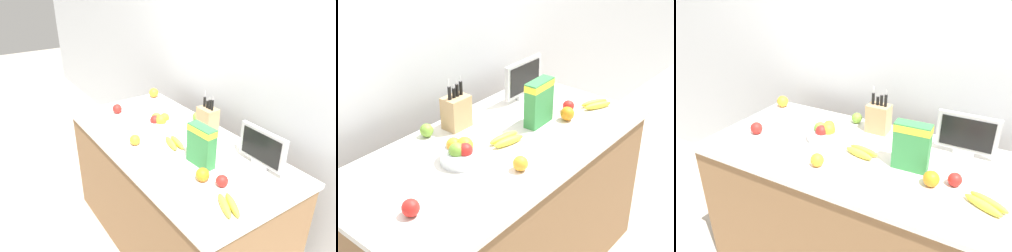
{
  "view_description": "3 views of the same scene",
  "coord_description": "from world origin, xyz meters",
  "views": [
    {
      "loc": [
        1.57,
        -1.08,
        1.93
      ],
      "look_at": [
        -0.08,
        0.02,
        0.94
      ],
      "focal_mm": 35.0,
      "sensor_mm": 36.0,
      "label": 1
    },
    {
      "loc": [
        -1.5,
        -1.32,
        2.04
      ],
      "look_at": [
        0.08,
        0.01,
        0.94
      ],
      "focal_mm": 50.0,
      "sensor_mm": 36.0,
      "label": 2
    },
    {
      "loc": [
        0.71,
        -1.4,
        1.78
      ],
      "look_at": [
        -0.09,
        0.03,
        0.99
      ],
      "focal_mm": 35.0,
      "sensor_mm": 36.0,
      "label": 3
    }
  ],
  "objects": [
    {
      "name": "knife_block",
      "position": [
        0.01,
        0.29,
        0.96
      ],
      "size": [
        0.14,
        0.1,
        0.29
      ],
      "color": "tan",
      "rests_on": "counter"
    },
    {
      "name": "orange_back_center",
      "position": [
        -0.1,
        -0.23,
        0.9
      ],
      "size": [
        0.07,
        0.07,
        0.07
      ],
      "primitive_type": "sphere",
      "color": "orange",
      "rests_on": "counter"
    },
    {
      "name": "counter",
      "position": [
        0.0,
        0.0,
        0.43
      ],
      "size": [
        1.69,
        0.83,
        0.87
      ],
      "color": "olive",
      "rests_on": "ground_plane"
    },
    {
      "name": "apple_near_bananas",
      "position": [
        -0.16,
        0.33,
        0.9
      ],
      "size": [
        0.07,
        0.07,
        0.07
      ],
      "primitive_type": "sphere",
      "color": "#6B9E33",
      "rests_on": "counter"
    },
    {
      "name": "banana_bunch_left",
      "position": [
        0.05,
        -0.02,
        0.89
      ],
      "size": [
        0.19,
        0.11,
        0.04
      ],
      "rotation": [
        0.0,
        0.0,
        2.9
      ],
      "color": "yellow",
      "rests_on": "counter"
    },
    {
      "name": "fruit_bowl",
      "position": [
        -0.22,
        0.03,
        0.91
      ],
      "size": [
        0.2,
        0.2,
        0.11
      ],
      "color": "silver",
      "rests_on": "counter"
    },
    {
      "name": "wall_back",
      "position": [
        0.0,
        0.63,
        1.3
      ],
      "size": [
        9.0,
        0.06,
        2.6
      ],
      "color": "silver",
      "rests_on": "ground_plane"
    },
    {
      "name": "banana_bunch_right",
      "position": [
        0.7,
        -0.15,
        0.89
      ],
      "size": [
        0.2,
        0.14,
        0.04
      ],
      "rotation": [
        0.0,
        0.0,
        5.79
      ],
      "color": "yellow",
      "rests_on": "counter"
    },
    {
      "name": "orange_front_left",
      "position": [
        0.45,
        -0.11,
        0.91
      ],
      "size": [
        0.08,
        0.08,
        0.08
      ],
      "primitive_type": "sphere",
      "color": "orange",
      "rests_on": "counter"
    },
    {
      "name": "apple_front",
      "position": [
        0.55,
        -0.06,
        0.9
      ],
      "size": [
        0.07,
        0.07,
        0.07
      ],
      "primitive_type": "sphere",
      "color": "red",
      "rests_on": "counter"
    },
    {
      "name": "small_monitor",
      "position": [
        0.53,
        0.25,
        0.99
      ],
      "size": [
        0.32,
        0.03,
        0.24
      ],
      "color": "#B7B7BC",
      "rests_on": "counter"
    },
    {
      "name": "apple_rear",
      "position": [
        -0.63,
        -0.1,
        0.9
      ],
      "size": [
        0.07,
        0.07,
        0.07
      ],
      "primitive_type": "sphere",
      "color": "red",
      "rests_on": "counter"
    },
    {
      "name": "cereal_box",
      "position": [
        0.32,
        -0.02,
        1.01
      ],
      "size": [
        0.18,
        0.08,
        0.25
      ],
      "rotation": [
        0.0,
        0.0,
        0.05
      ],
      "color": "#338442",
      "rests_on": "counter"
    }
  ]
}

